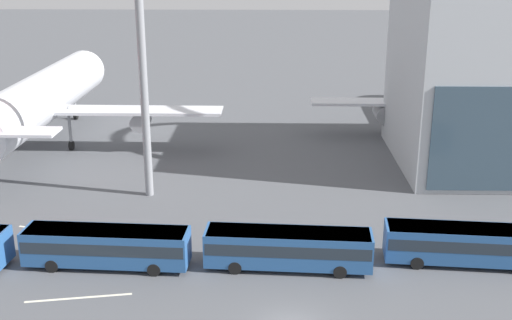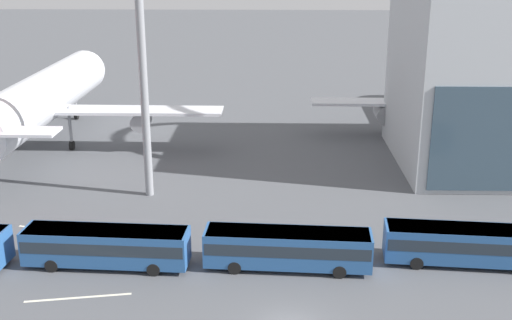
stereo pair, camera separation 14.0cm
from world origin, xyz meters
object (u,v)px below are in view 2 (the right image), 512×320
object	(u,v)px
airliner_at_gate_near	(40,99)
shuttle_bus_3	(468,243)
shuttle_bus_1	(106,245)
floodlight_mast	(139,4)
airliner_at_gate_far	(477,94)
shuttle_bus_2	(288,247)

from	to	relation	value
airliner_at_gate_near	shuttle_bus_3	distance (m)	52.25
shuttle_bus_1	shuttle_bus_3	distance (m)	27.55
airliner_at_gate_near	floodlight_mast	bearing A→B (deg)	-134.37
shuttle_bus_3	floodlight_mast	bearing A→B (deg)	157.66
airliner_at_gate_far	floodlight_mast	bearing A→B (deg)	121.50
shuttle_bus_3	floodlight_mast	size ratio (longest dim) A/B	0.44
airliner_at_gate_far	shuttle_bus_1	xyz separation A→B (m)	(-38.84, -37.85, -3.54)
airliner_at_gate_near	airliner_at_gate_far	distance (m)	54.66
shuttle_bus_1	shuttle_bus_3	xyz separation A→B (m)	(27.53, 1.00, 0.00)
shuttle_bus_3	airliner_at_gate_near	bearing A→B (deg)	150.28
airliner_at_gate_far	shuttle_bus_3	size ratio (longest dim) A/B	3.34
airliner_at_gate_far	floodlight_mast	world-z (taller)	floodlight_mast
shuttle_bus_1	floodlight_mast	size ratio (longest dim) A/B	0.44
airliner_at_gate_far	shuttle_bus_1	distance (m)	54.35
airliner_at_gate_near	shuttle_bus_3	world-z (taller)	airliner_at_gate_near
airliner_at_gate_near	airliner_at_gate_far	bearing A→B (deg)	-82.01
airliner_at_gate_far	airliner_at_gate_near	bearing A→B (deg)	98.26
shuttle_bus_3	floodlight_mast	world-z (taller)	floodlight_mast
shuttle_bus_1	shuttle_bus_2	size ratio (longest dim) A/B	1.00
shuttle_bus_1	shuttle_bus_2	world-z (taller)	same
shuttle_bus_1	floodlight_mast	world-z (taller)	floodlight_mast
airliner_at_gate_far	shuttle_bus_1	size ratio (longest dim) A/B	3.36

